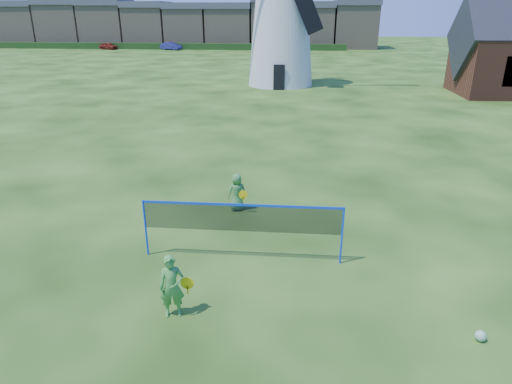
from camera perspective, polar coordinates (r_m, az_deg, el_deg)
The scene contains 10 objects.
ground at distance 12.17m, azimuth -1.15°, elevation -7.42°, with size 220.00×220.00×0.00m, color black.
windmill at distance 39.60m, azimuth 3.25°, elevation 21.62°, with size 12.78×5.47×16.94m.
badminton_net at distance 11.27m, azimuth -1.80°, elevation -3.42°, with size 5.05×0.05×1.55m.
player_girl at distance 9.61m, azimuth -10.59°, elevation -11.68°, with size 0.71×0.44×1.41m.
player_boy at distance 14.33m, azimuth -2.40°, elevation -0.03°, with size 0.71×0.58×1.21m.
play_ball at distance 10.15m, azimuth 26.55°, elevation -15.98°, with size 0.22×0.22×0.22m, color green.
terraced_houses at distance 84.98m, azimuth -9.24°, elevation 20.29°, with size 66.53×8.40×8.22m.
hedge at distance 80.15m, azimuth -12.37°, elevation 17.58°, with size 62.00×0.80×1.00m, color #193814.
car_left at distance 81.93m, azimuth -18.18°, elevation 17.16°, with size 1.32×3.28×1.12m, color maroon.
car_right at distance 78.54m, azimuth -10.71°, elevation 17.69°, with size 1.27×3.63×1.20m, color navy.
Camera 1 is at (1.17, -10.54, 5.97)m, focal length 31.60 mm.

